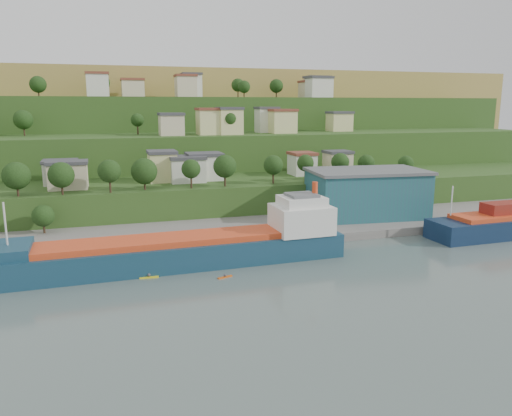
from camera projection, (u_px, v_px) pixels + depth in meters
name	position (u px, v px, depth m)	size (l,w,h in m)	color
ground	(227.00, 275.00, 95.82)	(500.00, 500.00, 0.00)	#4D5D58
quay	(277.00, 232.00, 127.75)	(220.00, 26.00, 4.00)	slate
hillside	(149.00, 169.00, 253.94)	(360.00, 210.93, 96.00)	#284719
cargo_ship_near	(189.00, 251.00, 101.15)	(69.86, 12.98, 17.88)	#13394A
warehouse	(366.00, 193.00, 136.50)	(32.66, 21.85, 12.80)	#215D63
kayak_orange	(225.00, 276.00, 94.10)	(3.01, 1.42, 0.75)	#D15412
kayak_yellow	(149.00, 277.00, 93.92)	(3.59, 0.95, 0.89)	yellow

